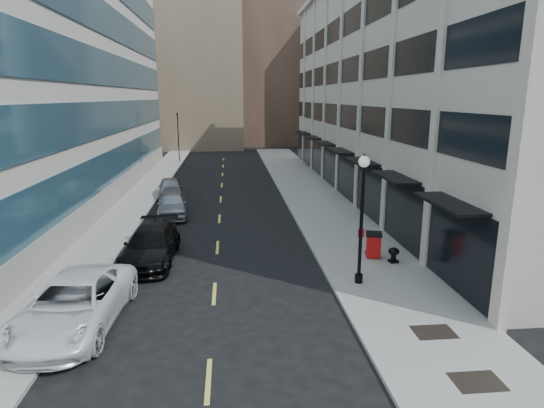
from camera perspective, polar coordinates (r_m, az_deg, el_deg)
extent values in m
cube|color=gray|center=(31.51, 7.15, -1.38)|extent=(5.00, 80.00, 0.15)
cube|color=gray|center=(31.62, -18.48, -1.93)|extent=(3.00, 80.00, 0.15)
cube|color=beige|center=(40.19, 19.03, 14.02)|extent=(14.00, 46.00, 18.00)
cube|color=black|center=(38.36, 8.67, 4.15)|extent=(0.18, 46.00, 3.60)
cube|color=black|center=(37.92, 8.92, 10.87)|extent=(0.12, 46.00, 1.80)
cube|color=black|center=(37.95, 9.12, 16.16)|extent=(0.12, 46.00, 1.80)
cube|color=black|center=(38.29, 9.32, 21.39)|extent=(0.12, 46.00, 1.80)
cube|color=beige|center=(16.60, 29.62, 15.07)|extent=(0.35, 0.60, 18.00)
cube|color=beige|center=(21.82, 20.43, 15.12)|extent=(0.35, 0.60, 18.00)
cube|color=beige|center=(27.37, 14.87, 14.96)|extent=(0.35, 0.60, 18.00)
cube|color=beige|center=(33.08, 11.21, 14.78)|extent=(0.35, 0.60, 18.00)
cube|color=beige|center=(38.87, 8.64, 14.63)|extent=(0.35, 0.60, 18.00)
cube|color=beige|center=(44.72, 6.74, 14.49)|extent=(0.35, 0.60, 18.00)
cube|color=beige|center=(50.60, 5.29, 14.38)|extent=(0.35, 0.60, 18.00)
cube|color=beige|center=(56.51, 4.13, 14.28)|extent=(0.35, 0.60, 18.00)
cube|color=black|center=(19.26, 21.28, 0.08)|extent=(1.30, 4.00, 0.12)
cube|color=black|center=(24.66, 15.13, 3.26)|extent=(1.30, 4.00, 0.12)
cube|color=black|center=(30.28, 11.20, 5.26)|extent=(1.30, 4.00, 0.12)
cube|color=black|center=(36.02, 8.50, 6.62)|extent=(1.30, 4.00, 0.12)
cube|color=black|center=(41.84, 6.54, 7.59)|extent=(1.30, 4.00, 0.12)
cube|color=black|center=(47.70, 5.05, 8.32)|extent=(1.30, 4.00, 0.12)
cube|color=black|center=(53.59, 3.88, 8.88)|extent=(1.30, 4.00, 0.12)
cube|color=beige|center=(40.42, -30.94, 14.31)|extent=(16.00, 46.00, 20.00)
cube|color=gray|center=(38.41, -18.42, 1.96)|extent=(0.20, 46.00, 1.80)
cube|color=#2E576C|center=(38.08, -18.67, 5.06)|extent=(0.14, 45.60, 2.40)
cube|color=#2E576C|center=(37.78, -19.07, 10.31)|extent=(0.14, 45.60, 2.40)
cube|color=#2E576C|center=(37.81, -19.48, 15.60)|extent=(0.14, 45.60, 2.40)
cube|color=#2E576C|center=(38.15, -19.91, 20.84)|extent=(0.14, 45.60, 2.40)
cube|color=#816D54|center=(78.11, -9.33, 17.54)|extent=(14.00, 18.00, 28.00)
cube|color=brown|center=(82.55, -0.37, 19.56)|extent=(12.00, 16.00, 34.00)
cube|color=#816D54|center=(89.02, -15.48, 14.77)|extent=(12.00, 14.00, 22.00)
cube|color=beige|center=(77.70, 7.66, 14.66)|extent=(10.00, 14.00, 20.00)
cube|color=black|center=(14.97, 24.37, -19.64)|extent=(1.40, 1.00, 0.01)
cube|color=black|center=(17.09, 19.64, -14.89)|extent=(1.40, 1.00, 0.01)
cube|color=#D8CC4C|center=(14.22, -7.99, -21.07)|extent=(0.15, 2.20, 0.01)
cube|color=#D8CC4C|center=(19.47, -7.25, -11.07)|extent=(0.15, 2.20, 0.01)
cube|color=#D8CC4C|center=(25.06, -6.86, -5.41)|extent=(0.15, 2.20, 0.01)
cube|color=#D8CC4C|center=(30.80, -6.62, -1.84)|extent=(0.15, 2.20, 0.01)
cube|color=#D8CC4C|center=(36.63, -6.45, 0.61)|extent=(0.15, 2.20, 0.01)
cube|color=#D8CC4C|center=(42.50, -6.33, 2.38)|extent=(0.15, 2.20, 0.01)
cube|color=#D8CC4C|center=(48.41, -6.24, 3.71)|extent=(0.15, 2.20, 0.01)
cube|color=#D8CC4C|center=(54.33, -6.17, 4.76)|extent=(0.15, 2.20, 0.01)
cube|color=#D8CC4C|center=(60.27, -6.11, 5.60)|extent=(0.15, 2.20, 0.01)
cylinder|color=black|center=(58.29, -11.67, 8.11)|extent=(0.12, 0.12, 6.00)
imported|color=black|center=(58.11, -11.81, 11.04)|extent=(0.66, 0.66, 1.98)
imported|color=white|center=(17.79, -23.54, -11.42)|extent=(3.41, 6.65, 1.80)
imported|color=black|center=(23.32, -14.93, -5.04)|extent=(2.50, 5.89, 1.69)
imported|color=#9DA0A6|center=(31.81, -12.40, -0.04)|extent=(2.46, 5.09, 1.67)
imported|color=gray|center=(37.74, -12.62, 1.99)|extent=(2.47, 4.94, 1.61)
cube|color=#B90C0C|center=(23.34, 12.61, -5.09)|extent=(0.85, 0.85, 1.12)
cube|color=black|center=(23.17, 12.68, -3.69)|extent=(0.96, 0.96, 0.13)
cylinder|color=black|center=(23.77, 11.76, -5.97)|extent=(0.07, 0.25, 0.25)
cylinder|color=black|center=(23.90, 12.79, -5.91)|extent=(0.07, 0.25, 0.25)
cylinder|color=black|center=(20.30, 10.82, -9.13)|extent=(0.34, 0.34, 0.38)
cylinder|color=black|center=(19.50, 11.14, -2.39)|extent=(0.15, 0.15, 4.91)
sphere|color=silver|center=(18.97, 11.49, 5.24)|extent=(0.47, 0.47, 0.47)
cone|color=black|center=(18.94, 11.53, 6.04)|extent=(0.13, 0.13, 0.19)
cylinder|color=slate|center=(20.46, 11.01, -5.88)|extent=(0.04, 0.04, 2.43)
cube|color=#B60C20|center=(20.18, 11.13, -3.58)|extent=(0.28, 0.11, 0.39)
cube|color=black|center=(23.07, 14.97, -6.93)|extent=(0.46, 0.46, 0.11)
cylinder|color=black|center=(22.99, 15.00, -6.39)|extent=(0.25, 0.25, 0.38)
ellipsoid|color=black|center=(22.90, 15.04, -5.76)|extent=(0.53, 0.53, 0.37)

